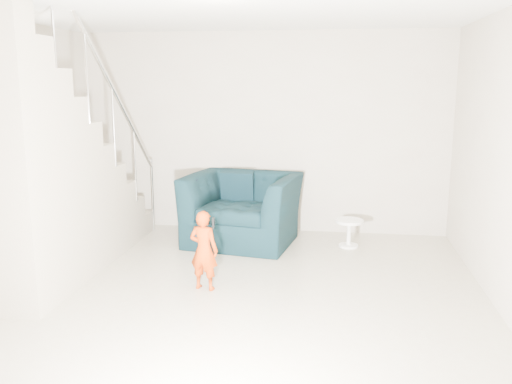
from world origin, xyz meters
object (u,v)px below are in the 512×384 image
Objects in this scene: staircase at (42,189)px; armchair at (242,209)px; side_table at (349,229)px; toddler at (204,250)px.

armchair is at bearing 40.06° from staircase.
armchair is 3.87× the size of side_table.
toddler is 2.31× the size of side_table.
armchair is at bearing -81.89° from toddler.
side_table is at bearing -119.93° from toddler.
toddler is 0.22× the size of staircase.
side_table is at bearing 8.43° from armchair.
armchair is 0.37× the size of staircase.
side_table is (1.45, 1.65, -0.17)m from toddler.
side_table is 0.10× the size of staircase.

